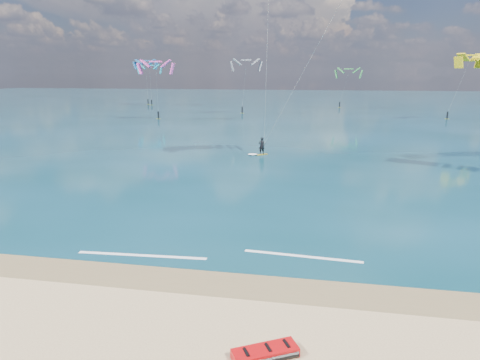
% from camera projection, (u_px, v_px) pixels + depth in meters
% --- Properties ---
extents(ground, '(320.00, 320.00, 0.00)m').
position_uv_depth(ground, '(266.00, 144.00, 54.16)').
color(ground, tan).
rests_on(ground, ground).
extents(wet_sand_strip, '(320.00, 2.40, 0.01)m').
position_uv_depth(wet_sand_strip, '(167.00, 278.00, 18.86)').
color(wet_sand_strip, brown).
rests_on(wet_sand_strip, ground).
extents(sea, '(320.00, 200.00, 0.04)m').
position_uv_depth(sea, '(294.00, 105.00, 115.21)').
color(sea, '#0A343B').
rests_on(sea, ground).
extents(packed_kite_left, '(2.52, 2.01, 0.38)m').
position_uv_depth(packed_kite_left, '(265.00, 357.00, 13.64)').
color(packed_kite_left, red).
rests_on(packed_kite_left, ground).
extents(kitesurfer_main, '(12.32, 9.53, 19.61)m').
position_uv_depth(kitesurfer_main, '(284.00, 59.00, 40.74)').
color(kitesurfer_main, yellow).
rests_on(kitesurfer_main, sea).
extents(shoreline_foam, '(14.00, 1.92, 0.01)m').
position_uv_depth(shoreline_foam, '(217.00, 256.00, 21.06)').
color(shoreline_foam, white).
rests_on(shoreline_foam, ground).
extents(distant_kites, '(76.91, 37.44, 11.65)m').
position_uv_depth(distant_kites, '(243.00, 88.00, 94.58)').
color(distant_kites, '#2565A1').
rests_on(distant_kites, ground).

